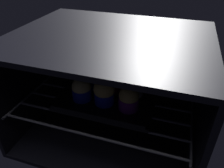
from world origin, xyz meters
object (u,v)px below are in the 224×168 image
muffin_row0_col2 (129,98)px  muffin_row1_col1 (113,81)px  muffin_row2_col0 (98,67)px  muffin_row2_col2 (140,73)px  muffin_row1_col2 (134,85)px  muffin_row0_col0 (82,89)px  baking_tray (112,91)px  muffin_row0_col1 (105,92)px  muffin_row1_col0 (90,76)px  muffin_row2_col1 (119,69)px

muffin_row0_col2 → muffin_row1_col1: muffin_row1_col1 is taller
muffin_row1_col1 → muffin_row2_col0: muffin_row1_col1 is taller
muffin_row2_col0 → muffin_row2_col2: bearing=0.0°
muffin_row1_col1 → muffin_row1_col2: muffin_row1_col1 is taller
muffin_row0_col0 → muffin_row2_col2: size_ratio=0.95×
muffin_row2_col0 → muffin_row1_col1: bearing=-43.4°
baking_tray → muffin_row0_col1: muffin_row0_col1 is taller
muffin_row1_col2 → muffin_row2_col2: 7.83cm
muffin_row1_col0 → muffin_row2_col1: 11.17cm
muffin_row0_col1 → muffin_row2_col1: (-0.34, 15.65, -0.13)cm
baking_tray → muffin_row1_col1: size_ratio=3.79×
baking_tray → muffin_row2_col2: (7.94, 7.70, 4.29)cm
muffin_row0_col0 → muffin_row1_col2: size_ratio=1.00×
baking_tray → muffin_row0_col1: bearing=-87.8°
baking_tray → muffin_row2_col2: muffin_row2_col2 is taller
muffin_row0_col0 → muffin_row1_col2: 17.14cm
muffin_row1_col1 → muffin_row2_col1: (-0.35, 8.33, 0.21)cm
muffin_row1_col0 → muffin_row2_col2: 17.59cm
baking_tray → muffin_row1_col0: size_ratio=3.51×
baking_tray → muffin_row2_col0: muffin_row2_col0 is taller
baking_tray → muffin_row1_col0: muffin_row1_col0 is taller
muffin_row1_col0 → muffin_row2_col2: size_ratio=1.10×
muffin_row1_col0 → muffin_row2_col2: bearing=25.9°
baking_tray → muffin_row2_col0: bearing=136.9°
muffin_row0_col1 → muffin_row1_col2: 10.60cm
muffin_row1_col1 → muffin_row2_col1: muffin_row2_col1 is taller
muffin_row1_col2 → muffin_row2_col1: bearing=133.7°
muffin_row1_col0 → baking_tray: bearing=-0.1°
muffin_row1_col1 → muffin_row2_col2: size_ratio=1.02×
muffin_row2_col1 → muffin_row1_col2: bearing=-46.3°
muffin_row2_col1 → muffin_row0_col2: bearing=-63.4°
muffin_row1_col2 → muffin_row2_col1: size_ratio=0.90×
muffin_row1_col0 → muffin_row2_col0: bearing=92.7°
muffin_row1_col2 → muffin_row2_col1: 11.21cm
baking_tray → muffin_row2_col2: 11.87cm
muffin_row0_col1 → muffin_row1_col2: (7.40, 7.55, -0.65)cm
muffin_row0_col2 → muffin_row2_col1: muffin_row2_col1 is taller
muffin_row2_col0 → muffin_row1_col0: bearing=-87.3°
baking_tray → muffin_row0_col0: muffin_row0_col0 is taller
muffin_row1_col0 → muffin_row2_col1: muffin_row1_col0 is taller
muffin_row0_col2 → muffin_row1_col0: size_ratio=0.88×
muffin_row0_col1 → baking_tray: bearing=92.2°
muffin_row2_col0 → muffin_row2_col2: 16.18cm
muffin_row2_col2 → muffin_row1_col2: bearing=-91.8°
muffin_row1_col2 → muffin_row2_col2: bearing=88.2°
muffin_row0_col1 → muffin_row2_col0: bearing=119.0°
muffin_row0_col0 → muffin_row1_col2: bearing=26.7°
muffin_row0_col0 → muffin_row2_col0: bearing=92.3°
muffin_row0_col0 → muffin_row2_col1: bearing=64.4°
muffin_row2_col1 → muffin_row2_col2: muffin_row2_col1 is taller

